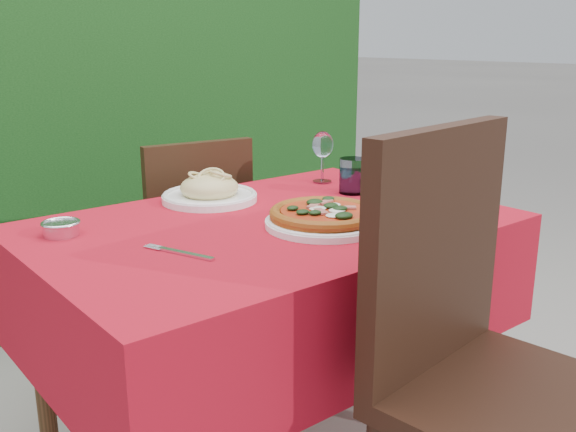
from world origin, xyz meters
TOP-DOWN VIEW (x-y plane):
  - hedge at (0.00, 1.55)m, footprint 3.20×0.55m
  - dining_table at (0.00, 0.00)m, footprint 1.26×0.86m
  - chair_near at (0.05, -0.64)m, footprint 0.53×0.53m
  - chair_far at (0.13, 0.65)m, footprint 0.45×0.45m
  - pizza_plate at (0.07, -0.13)m, footprint 0.31×0.31m
  - pasta_plate at (-0.01, 0.29)m, footprint 0.29×0.29m
  - water_glass at (0.40, 0.09)m, footprint 0.09×0.09m
  - wine_glass at (0.43, 0.27)m, footprint 0.07×0.07m
  - fork at (-0.32, -0.10)m, footprint 0.10×0.21m
  - steel_ramekin at (-0.49, 0.22)m, footprint 0.09×0.09m

SIDE VIEW (x-z plane):
  - chair_far at x=0.13m, z-range 0.06..0.95m
  - dining_table at x=0.00m, z-range 0.22..0.97m
  - chair_near at x=0.05m, z-range 0.08..1.13m
  - fork at x=-0.32m, z-range 0.75..0.75m
  - steel_ramekin at x=-0.49m, z-range 0.75..0.78m
  - pizza_plate at x=0.07m, z-range 0.75..0.80m
  - pasta_plate at x=-0.01m, z-range 0.74..0.82m
  - water_glass at x=0.40m, z-range 0.74..0.85m
  - wine_glass at x=0.43m, z-range 0.78..0.96m
  - hedge at x=0.00m, z-range 0.03..1.81m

